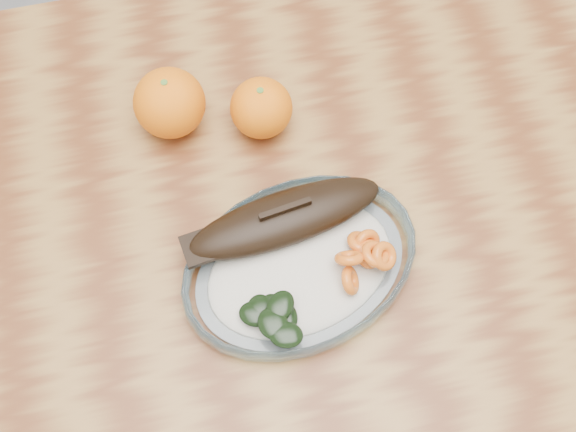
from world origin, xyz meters
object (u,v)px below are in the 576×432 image
(dining_table, at_px, (283,260))
(orange_right, at_px, (261,108))
(orange_left, at_px, (170,103))
(plated_meal, at_px, (300,262))

(dining_table, xyz_separation_m, orange_right, (0.01, 0.14, 0.14))
(dining_table, relative_size, orange_left, 13.92)
(orange_right, bearing_deg, orange_left, 165.26)
(dining_table, bearing_deg, orange_left, 119.98)
(plated_meal, xyz_separation_m, orange_left, (-0.11, 0.22, 0.02))
(orange_right, bearing_deg, plated_meal, -89.71)
(orange_left, height_order, orange_right, orange_left)
(plated_meal, bearing_deg, orange_right, 76.52)
(plated_meal, bearing_deg, orange_left, 101.73)
(orange_left, xyz_separation_m, orange_right, (0.11, -0.03, -0.01))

